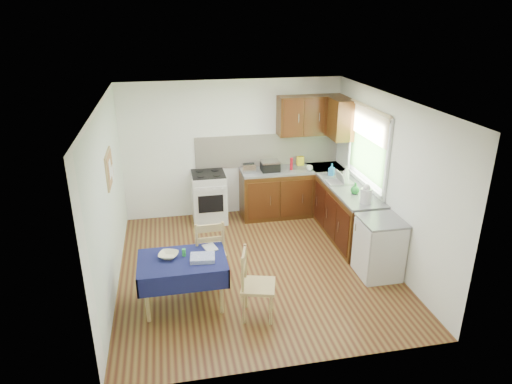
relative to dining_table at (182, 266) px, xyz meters
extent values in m
plane|color=#4A2313|center=(1.10, 0.73, -0.57)|extent=(4.20, 4.20, 0.00)
cube|color=white|center=(1.10, 0.73, 1.93)|extent=(4.00, 4.20, 0.02)
cube|color=white|center=(1.10, 2.83, 0.68)|extent=(4.00, 0.02, 2.50)
cube|color=white|center=(1.10, -1.37, 0.68)|extent=(4.00, 0.02, 2.50)
cube|color=white|center=(-0.90, 0.73, 0.68)|extent=(0.02, 4.20, 2.50)
cube|color=white|center=(3.10, 0.73, 0.68)|extent=(0.02, 4.20, 2.50)
cube|color=#381A09|center=(2.15, 2.53, -0.14)|extent=(1.90, 0.60, 0.86)
cube|color=#381A09|center=(2.80, 1.38, -0.14)|extent=(0.60, 1.70, 0.86)
cube|color=slate|center=(2.15, 2.53, 0.31)|extent=(1.90, 0.60, 0.04)
cube|color=slate|center=(2.80, 1.38, 0.31)|extent=(0.60, 1.70, 0.04)
cube|color=slate|center=(2.80, 2.53, 0.31)|extent=(0.60, 0.60, 0.04)
cube|color=white|center=(1.75, 2.81, 0.63)|extent=(2.70, 0.02, 0.60)
cube|color=#381A09|center=(2.50, 2.65, 1.28)|extent=(1.20, 0.35, 0.70)
cube|color=#381A09|center=(2.92, 2.23, 1.28)|extent=(0.35, 0.50, 0.70)
cube|color=silver|center=(0.60, 2.53, -0.12)|extent=(0.60, 0.60, 0.90)
cube|color=black|center=(0.60, 2.53, 0.34)|extent=(0.58, 0.58, 0.02)
cube|color=black|center=(0.60, 2.22, -0.12)|extent=(0.44, 0.01, 0.32)
cube|color=#345E26|center=(3.08, 1.43, 0.93)|extent=(0.01, 1.40, 0.85)
cube|color=silver|center=(3.07, 1.43, 1.58)|extent=(0.04, 1.48, 0.06)
cube|color=silver|center=(3.07, 1.43, 0.38)|extent=(0.04, 1.48, 0.06)
cube|color=#C7B88A|center=(3.05, 1.43, 1.36)|extent=(0.02, 1.36, 0.44)
cube|color=silver|center=(2.80, 0.18, -0.14)|extent=(0.55, 0.58, 0.85)
cube|color=slate|center=(2.80, 0.18, 0.30)|extent=(0.58, 0.60, 0.03)
cube|color=tan|center=(-0.88, 1.03, 1.03)|extent=(0.02, 0.62, 0.47)
cube|color=olive|center=(-0.86, 1.03, 1.03)|extent=(0.01, 0.56, 0.41)
cube|color=white|center=(-0.85, 0.95, 1.05)|extent=(0.00, 0.18, 0.24)
cube|color=white|center=(-0.85, 1.15, 0.93)|extent=(0.00, 0.15, 0.20)
cube|color=#101943|center=(0.00, 0.00, 0.09)|extent=(1.07, 0.72, 0.03)
cube|color=#101943|center=(0.00, -0.37, -0.03)|extent=(1.11, 0.02, 0.26)
cube|color=#101943|center=(0.00, 0.37, -0.03)|extent=(1.11, 0.02, 0.26)
cube|color=#101943|center=(-0.55, 0.00, -0.03)|extent=(0.02, 0.76, 0.26)
cube|color=#101943|center=(0.55, 0.00, -0.03)|extent=(0.02, 0.76, 0.26)
cylinder|color=tan|center=(-0.46, -0.28, -0.25)|extent=(0.05, 0.05, 0.64)
cylinder|color=tan|center=(0.46, -0.28, -0.25)|extent=(0.05, 0.05, 0.64)
cylinder|color=tan|center=(-0.46, 0.28, -0.25)|extent=(0.05, 0.05, 0.64)
cylinder|color=tan|center=(0.46, 0.28, -0.25)|extent=(0.05, 0.05, 0.64)
cube|color=tan|center=(0.39, 0.51, -0.10)|extent=(0.45, 0.45, 0.04)
cube|color=tan|center=(0.39, 0.33, 0.26)|extent=(0.40, 0.04, 0.31)
cylinder|color=tan|center=(0.56, 0.69, -0.33)|extent=(0.04, 0.04, 0.47)
cylinder|color=tan|center=(0.21, 0.69, -0.33)|extent=(0.04, 0.04, 0.47)
cylinder|color=tan|center=(0.57, 0.34, -0.33)|extent=(0.04, 0.04, 0.47)
cylinder|color=tan|center=(0.22, 0.33, -0.33)|extent=(0.04, 0.04, 0.47)
cube|color=tan|center=(0.90, -0.43, -0.13)|extent=(0.50, 0.50, 0.04)
cube|color=tan|center=(0.73, -0.39, 0.21)|extent=(0.13, 0.36, 0.29)
cylinder|color=tan|center=(1.01, -0.63, -0.35)|extent=(0.04, 0.04, 0.44)
cylinder|color=tan|center=(1.10, -0.32, -0.35)|extent=(0.04, 0.04, 0.44)
cylinder|color=tan|center=(0.69, -0.55, -0.35)|extent=(0.04, 0.04, 0.44)
cylinder|color=tan|center=(0.78, -0.23, -0.35)|extent=(0.04, 0.04, 0.44)
cube|color=#B3B3B7|center=(1.32, 2.46, 0.42)|extent=(0.24, 0.15, 0.17)
cube|color=black|center=(1.32, 2.46, 0.51)|extent=(0.20, 0.02, 0.02)
cube|color=black|center=(1.72, 2.49, 0.41)|extent=(0.32, 0.28, 0.15)
cube|color=#B3B3B7|center=(1.72, 2.49, 0.50)|extent=(0.32, 0.28, 0.03)
cylinder|color=#B20E1C|center=(2.11, 2.47, 0.45)|extent=(0.05, 0.05, 0.23)
cube|color=yellow|center=(2.35, 2.70, 0.42)|extent=(0.15, 0.12, 0.17)
cube|color=gray|center=(2.73, 1.66, 0.34)|extent=(0.43, 0.33, 0.02)
cylinder|color=silver|center=(2.73, 1.66, 0.43)|extent=(0.05, 0.20, 0.20)
cylinder|color=silver|center=(2.80, 0.76, 0.44)|extent=(0.18, 0.18, 0.22)
sphere|color=silver|center=(2.80, 0.76, 0.58)|extent=(0.11, 0.11, 0.11)
imported|color=white|center=(2.42, 2.37, 0.38)|extent=(0.12, 0.12, 0.09)
imported|color=silver|center=(2.80, 1.59, 0.49)|extent=(0.16, 0.16, 0.31)
imported|color=blue|center=(2.72, 2.04, 0.44)|extent=(0.13, 0.13, 0.21)
imported|color=#268D35|center=(2.78, 1.14, 0.42)|extent=(0.18, 0.18, 0.18)
imported|color=beige|center=(-0.16, 0.08, 0.13)|extent=(0.31, 0.31, 0.06)
imported|color=white|center=(0.30, 0.20, 0.11)|extent=(0.21, 0.25, 0.02)
cylinder|color=green|center=(0.03, 0.08, 0.15)|extent=(0.05, 0.05, 0.10)
cube|color=#293E98|center=(0.26, -0.06, 0.13)|extent=(0.33, 0.27, 0.05)
camera|label=1|loc=(-0.07, -5.13, 3.03)|focal=32.00mm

